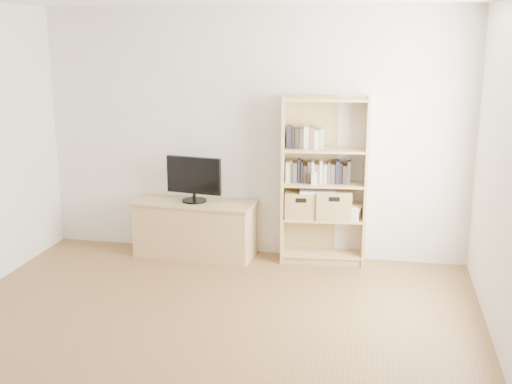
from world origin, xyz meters
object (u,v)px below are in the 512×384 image
(basket_left, at_px, (301,204))
(laptop, at_px, (318,191))
(baby_monitor, at_px, (314,179))
(tv_stand, at_px, (195,230))
(bookshelf, at_px, (324,181))
(television, at_px, (194,180))
(basket_right, at_px, (333,204))

(basket_left, xyz_separation_m, laptop, (0.17, 0.01, 0.15))
(baby_monitor, relative_size, basket_left, 0.34)
(tv_stand, height_order, basket_left, basket_left)
(bookshelf, bearing_deg, baby_monitor, -135.00)
(television, relative_size, laptop, 1.69)
(baby_monitor, bearing_deg, tv_stand, 175.89)
(tv_stand, bearing_deg, bookshelf, 7.27)
(television, distance_m, basket_left, 1.15)
(television, xyz_separation_m, basket_right, (1.46, 0.09, -0.21))
(bookshelf, distance_m, baby_monitor, 0.14)
(television, xyz_separation_m, basket_left, (1.12, 0.05, -0.22))
(baby_monitor, xyz_separation_m, basket_right, (0.19, 0.11, -0.27))
(tv_stand, relative_size, television, 2.07)
(basket_right, distance_m, laptop, 0.22)
(television, xyz_separation_m, laptop, (1.29, 0.07, -0.07))
(tv_stand, height_order, laptop, laptop)
(basket_left, height_order, laptop, laptop)
(baby_monitor, bearing_deg, laptop, 70.81)
(bookshelf, relative_size, laptop, 4.82)
(baby_monitor, distance_m, basket_right, 0.35)
(tv_stand, distance_m, bookshelf, 1.47)
(baby_monitor, distance_m, basket_left, 0.33)
(basket_right, bearing_deg, basket_left, 178.44)
(bookshelf, relative_size, basket_left, 5.26)
(bookshelf, height_order, basket_left, bookshelf)
(tv_stand, bearing_deg, basket_right, 7.24)
(tv_stand, relative_size, bookshelf, 0.72)
(tv_stand, xyz_separation_m, basket_right, (1.46, 0.09, 0.34))
(bookshelf, relative_size, basket_right, 4.83)
(television, bearing_deg, basket_right, 11.94)
(tv_stand, relative_size, basket_right, 3.50)
(basket_left, bearing_deg, television, 175.12)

